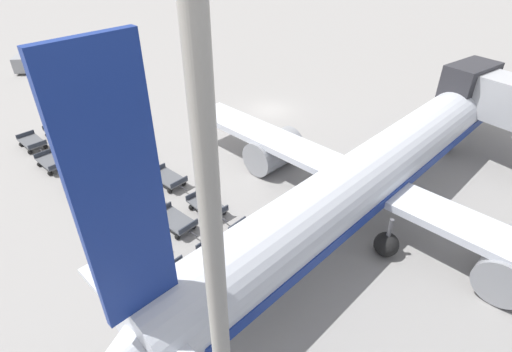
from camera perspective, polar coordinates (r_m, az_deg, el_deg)
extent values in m
plane|color=gray|center=(39.63, 2.02, 9.39)|extent=(500.00, 500.00, 0.00)
cube|color=#2D2D33|center=(35.42, 27.95, 11.12)|extent=(2.54, 4.37, 3.65)
cylinder|color=silver|center=(25.64, 17.79, 1.72)|extent=(7.98, 34.62, 3.46)
sphere|color=silver|center=(40.67, 29.89, 10.71)|extent=(3.29, 3.29, 3.29)
cone|color=silver|center=(15.97, -16.73, -22.14)|extent=(3.81, 4.55, 3.29)
cube|color=navy|center=(11.79, -18.84, -3.02)|extent=(0.62, 2.61, 8.87)
cube|color=silver|center=(15.67, -15.25, -20.04)|extent=(8.64, 2.22, 0.24)
cube|color=silver|center=(24.98, 15.95, -0.97)|extent=(30.71, 6.75, 0.44)
cylinder|color=gray|center=(24.38, 32.73, -10.53)|extent=(3.09, 4.34, 2.59)
cylinder|color=gray|center=(29.79, 2.56, 3.59)|extent=(3.09, 4.34, 2.59)
cube|color=navy|center=(25.95, 17.56, 0.58)|extent=(7.60, 31.22, 0.62)
cylinder|color=#56565B|center=(35.41, 25.78, 5.69)|extent=(0.24, 0.24, 1.79)
sphere|color=black|center=(35.79, 25.43, 4.43)|extent=(1.39, 1.39, 1.39)
cylinder|color=#56565B|center=(23.18, 18.49, -7.63)|extent=(0.24, 0.24, 1.79)
sphere|color=black|center=(23.76, 18.11, -9.26)|extent=(1.39, 1.39, 1.39)
cylinder|color=#56565B|center=(25.14, 8.10, -2.37)|extent=(0.24, 0.24, 1.79)
sphere|color=black|center=(25.67, 7.94, -3.99)|extent=(1.39, 1.39, 1.39)
cube|color=gray|center=(57.97, -29.76, 14.21)|extent=(5.48, 4.30, 1.67)
cube|color=#1E232D|center=(55.62, -30.64, 13.59)|extent=(0.90, 1.47, 0.58)
sphere|color=black|center=(57.03, -30.92, 12.72)|extent=(0.60, 0.60, 0.60)
sphere|color=black|center=(56.34, -29.16, 13.02)|extent=(0.60, 0.60, 0.60)
sphere|color=black|center=(60.03, -29.89, 13.89)|extent=(0.60, 0.60, 0.60)
sphere|color=black|center=(59.37, -28.20, 14.18)|extent=(0.60, 0.60, 0.60)
cube|color=#515459|center=(37.49, -29.37, 4.32)|extent=(2.80, 1.81, 0.10)
cube|color=#2D333D|center=(36.29, -28.76, 3.97)|extent=(0.29, 1.44, 0.32)
cube|color=#2D333D|center=(38.53, -30.11, 5.19)|extent=(0.29, 1.44, 0.32)
cube|color=#333338|center=(36.09, -28.40, 3.32)|extent=(0.70, 0.16, 0.06)
sphere|color=black|center=(36.72, -29.58, 3.00)|extent=(0.36, 0.36, 0.36)
sphere|color=black|center=(36.99, -27.86, 3.74)|extent=(0.36, 0.36, 0.36)
sphere|color=black|center=(38.33, -30.52, 3.92)|extent=(0.36, 0.36, 0.36)
sphere|color=black|center=(38.59, -28.87, 4.62)|extent=(0.36, 0.36, 0.36)
cube|color=#515459|center=(33.74, -27.19, 1.88)|extent=(2.82, 1.85, 0.10)
cube|color=#2D333D|center=(32.56, -26.41, 1.42)|extent=(0.31, 1.44, 0.32)
cube|color=#2D333D|center=(34.73, -28.10, 2.90)|extent=(0.31, 1.44, 0.32)
cube|color=#333338|center=(32.39, -25.98, 0.68)|extent=(0.70, 0.17, 0.06)
sphere|color=black|center=(32.99, -27.35, 0.36)|extent=(0.36, 0.36, 0.36)
sphere|color=black|center=(33.30, -25.47, 1.21)|extent=(0.36, 0.36, 0.36)
sphere|color=black|center=(34.55, -28.53, 1.48)|extent=(0.36, 0.36, 0.36)
sphere|color=black|center=(34.84, -26.74, 2.29)|extent=(0.36, 0.36, 0.36)
cube|color=#515459|center=(30.34, -24.00, -0.76)|extent=(2.73, 1.66, 0.10)
cube|color=#2D333D|center=(29.18, -23.16, -1.46)|extent=(0.20, 1.45, 0.32)
cube|color=#2D333D|center=(31.30, -24.95, 0.52)|extent=(0.20, 1.45, 0.32)
cube|color=#333338|center=(29.04, -22.73, -2.32)|extent=(0.70, 0.12, 0.06)
sphere|color=black|center=(29.65, -24.25, -2.54)|extent=(0.36, 0.36, 0.36)
sphere|color=black|center=(29.92, -22.13, -1.63)|extent=(0.36, 0.36, 0.36)
sphere|color=black|center=(31.17, -25.49, -1.05)|extent=(0.36, 0.36, 0.36)
sphere|color=black|center=(31.42, -23.46, -0.20)|extent=(0.36, 0.36, 0.36)
cube|color=#515459|center=(27.07, -20.70, -4.31)|extent=(2.77, 1.74, 0.10)
cube|color=#2D333D|center=(25.98, -19.53, -5.21)|extent=(0.25, 1.44, 0.32)
cube|color=#2D333D|center=(27.95, -21.94, -2.79)|extent=(0.25, 1.44, 0.32)
cube|color=#333338|center=(25.89, -19.00, -6.18)|extent=(0.70, 0.14, 0.06)
sphere|color=black|center=(26.43, -20.82, -6.39)|extent=(0.36, 0.36, 0.36)
sphere|color=black|center=(26.76, -18.51, -5.29)|extent=(0.36, 0.36, 0.36)
sphere|color=black|center=(27.84, -22.50, -4.57)|extent=(0.36, 0.36, 0.36)
sphere|color=black|center=(28.16, -20.29, -3.55)|extent=(0.36, 0.36, 0.36)
cube|color=#515459|center=(24.05, -16.15, -8.69)|extent=(2.76, 1.73, 0.10)
cube|color=#2D333D|center=(23.04, -14.61, -9.90)|extent=(0.24, 1.45, 0.32)
cube|color=#2D333D|center=(24.83, -17.72, -6.84)|extent=(0.24, 1.45, 0.32)
cube|color=#333338|center=(23.01, -13.97, -11.00)|extent=(0.70, 0.14, 0.06)
sphere|color=black|center=(23.49, -16.15, -11.15)|extent=(0.36, 0.36, 0.36)
sphere|color=black|center=(23.86, -13.61, -9.81)|extent=(0.36, 0.36, 0.36)
sphere|color=black|center=(24.77, -18.32, -8.87)|extent=(0.36, 0.36, 0.36)
sphere|color=black|center=(25.12, -15.88, -7.65)|extent=(0.36, 0.36, 0.36)
cube|color=#515459|center=(21.31, -9.82, -14.38)|extent=(2.82, 1.85, 0.10)
cube|color=#2D333D|center=(20.45, -7.56, -15.87)|extent=(0.31, 1.44, 0.32)
cube|color=#2D333D|center=(21.91, -12.01, -12.23)|extent=(0.31, 1.44, 0.32)
cube|color=#333338|center=(20.50, -6.75, -17.05)|extent=(0.70, 0.17, 0.06)
sphere|color=black|center=(20.86, -9.44, -17.27)|extent=(0.36, 0.36, 0.36)
sphere|color=black|center=(21.32, -6.80, -15.49)|extent=(0.36, 0.36, 0.36)
sphere|color=black|center=(21.90, -12.57, -14.56)|extent=(0.36, 0.36, 0.36)
sphere|color=black|center=(22.34, -9.99, -12.95)|extent=(0.36, 0.36, 0.36)
cube|color=#515459|center=(38.16, -26.45, 5.66)|extent=(2.82, 1.85, 0.10)
cube|color=#2D333D|center=(36.98, -25.73, 5.37)|extent=(0.31, 1.44, 0.32)
cube|color=#2D333D|center=(39.19, -27.28, 6.47)|extent=(0.31, 1.44, 0.32)
cube|color=#333338|center=(36.79, -25.36, 4.74)|extent=(0.70, 0.17, 0.06)
sphere|color=black|center=(37.36, -26.57, 4.40)|extent=(0.36, 0.36, 0.36)
sphere|color=black|center=(37.71, -24.92, 5.11)|extent=(0.36, 0.36, 0.36)
sphere|color=black|center=(38.95, -27.66, 5.23)|extent=(0.36, 0.36, 0.36)
sphere|color=black|center=(39.29, -26.07, 5.92)|extent=(0.36, 0.36, 0.36)
cube|color=#515459|center=(34.40, -23.81, 3.42)|extent=(2.76, 1.73, 0.10)
cube|color=#2D333D|center=(33.23, -23.02, 2.98)|extent=(0.24, 1.45, 0.32)
cube|color=#2D333D|center=(35.40, -24.71, 4.42)|extent=(0.24, 1.45, 0.32)
cube|color=#333338|center=(33.06, -22.62, 2.25)|extent=(0.70, 0.14, 0.06)
sphere|color=black|center=(33.64, -23.98, 1.95)|extent=(0.36, 0.36, 0.36)
sphere|color=black|center=(33.97, -22.13, 2.73)|extent=(0.36, 0.36, 0.36)
sphere|color=black|center=(35.20, -25.16, 3.04)|extent=(0.36, 0.36, 0.36)
sphere|color=black|center=(35.52, -23.38, 3.78)|extent=(0.36, 0.36, 0.36)
cube|color=#515459|center=(31.11, -20.53, 0.99)|extent=(2.77, 1.75, 0.10)
cube|color=#2D333D|center=(29.99, -19.51, 0.41)|extent=(0.25, 1.44, 0.32)
cube|color=#2D333D|center=(32.05, -21.63, 2.16)|extent=(0.25, 1.44, 0.32)
cube|color=#333338|center=(29.85, -19.04, -0.41)|extent=(0.70, 0.14, 0.06)
sphere|color=black|center=(30.38, -20.62, -0.70)|extent=(0.36, 0.36, 0.36)
sphere|color=black|center=(30.77, -18.63, 0.20)|extent=(0.36, 0.36, 0.36)
sphere|color=black|center=(31.86, -22.11, 0.63)|extent=(0.36, 0.36, 0.36)
sphere|color=black|center=(32.23, -20.19, 1.47)|extent=(0.36, 0.36, 0.36)
cube|color=#515459|center=(27.83, -16.40, -2.25)|extent=(2.75, 1.71, 0.10)
cube|color=#2D333D|center=(26.76, -15.13, -3.05)|extent=(0.23, 1.45, 0.32)
cube|color=#2D333D|center=(28.69, -17.72, -0.82)|extent=(0.23, 1.45, 0.32)
cube|color=#333338|center=(26.67, -14.60, -3.98)|extent=(0.70, 0.13, 0.06)
sphere|color=black|center=(27.16, -16.44, -4.22)|extent=(0.36, 0.36, 0.36)
sphere|color=black|center=(27.57, -14.25, -3.18)|extent=(0.36, 0.36, 0.36)
sphere|color=black|center=(28.54, -18.25, -2.55)|extent=(0.36, 0.36, 0.36)
sphere|color=black|center=(28.94, -16.15, -1.58)|extent=(0.36, 0.36, 0.36)
cube|color=#515459|center=(24.91, -11.48, -6.19)|extent=(2.84, 1.90, 0.10)
cube|color=#2D333D|center=(23.97, -9.63, -7.13)|extent=(0.34, 1.44, 0.32)
cube|color=#2D333D|center=(25.62, -13.31, -4.58)|extent=(0.34, 1.44, 0.32)
cube|color=#333338|center=(23.95, -8.95, -8.15)|extent=(0.70, 0.19, 0.06)
sphere|color=black|center=(24.30, -11.16, -8.48)|extent=(0.36, 0.36, 0.36)
sphere|color=black|center=(24.84, -8.95, -7.12)|extent=(0.36, 0.36, 0.36)
sphere|color=black|center=(25.49, -13.76, -6.56)|extent=(0.36, 0.36, 0.36)
sphere|color=black|center=(26.00, -11.61, -5.31)|extent=(0.36, 0.36, 0.36)
cube|color=#515459|center=(22.28, -4.97, -11.23)|extent=(2.80, 1.81, 0.10)
cube|color=#2D333D|center=(21.46, -2.67, -12.51)|extent=(0.29, 1.44, 0.32)
cube|color=#2D333D|center=(22.86, -7.15, -9.26)|extent=(0.29, 1.44, 0.32)
cube|color=#333338|center=(21.50, -1.91, -13.65)|extent=(0.70, 0.16, 0.06)
sphere|color=black|center=(21.79, -4.49, -13.92)|extent=(0.36, 0.36, 0.36)
sphere|color=black|center=(22.35, -2.12, -12.28)|extent=(0.36, 0.36, 0.36)
sphere|color=black|center=(22.80, -7.67, -11.49)|extent=(0.36, 0.36, 0.36)
sphere|color=black|center=(23.33, -5.32, -10.00)|extent=(0.36, 0.36, 0.36)
cube|color=#515459|center=(38.68, -23.02, 6.90)|extent=(2.80, 1.80, 0.10)
cube|color=#2D333D|center=(37.51, -22.24, 6.64)|extent=(0.28, 1.44, 0.32)
cube|color=#2D333D|center=(39.68, -23.89, 7.69)|extent=(0.28, 1.44, 0.32)
cube|color=#333338|center=(37.32, -21.86, 6.02)|extent=(0.70, 0.16, 0.06)
sphere|color=black|center=(37.85, -23.11, 5.68)|extent=(0.36, 0.36, 0.36)
sphere|color=black|center=(38.26, -21.49, 6.35)|extent=(0.36, 0.36, 0.36)
sphere|color=black|center=(39.42, -24.27, 6.48)|extent=(0.36, 0.36, 0.36)
sphere|color=black|center=(39.81, -22.70, 7.12)|extent=(0.36, 0.36, 0.36)
cube|color=#515459|center=(35.17, -20.36, 4.89)|extent=(2.72, 1.64, 0.10)
cube|color=#2D333D|center=(34.01, -19.54, 4.48)|extent=(0.19, 1.45, 0.32)
cube|color=#2D333D|center=(36.15, -21.27, 5.86)|extent=(0.19, 1.45, 0.32)
cube|color=#333338|center=(33.83, -19.15, 3.77)|extent=(0.70, 0.11, 0.06)
sphere|color=black|center=(34.38, -20.52, 3.48)|extent=(0.36, 0.36, 0.36)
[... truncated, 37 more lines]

